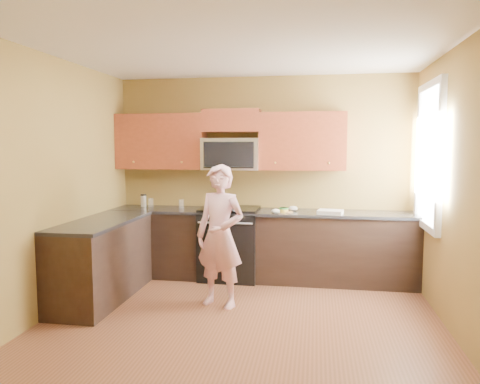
% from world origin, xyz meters
% --- Properties ---
extents(floor, '(4.00, 4.00, 0.00)m').
position_xyz_m(floor, '(0.00, 0.00, 0.00)').
color(floor, brown).
rests_on(floor, ground).
extents(ceiling, '(4.00, 4.00, 0.00)m').
position_xyz_m(ceiling, '(0.00, 0.00, 2.70)').
color(ceiling, white).
rests_on(ceiling, ground).
extents(wall_back, '(4.00, 0.00, 4.00)m').
position_xyz_m(wall_back, '(0.00, 2.00, 1.35)').
color(wall_back, brown).
rests_on(wall_back, ground).
extents(wall_front, '(4.00, 0.00, 4.00)m').
position_xyz_m(wall_front, '(0.00, -2.00, 1.35)').
color(wall_front, brown).
rests_on(wall_front, ground).
extents(wall_left, '(0.00, 4.00, 4.00)m').
position_xyz_m(wall_left, '(-2.00, 0.00, 1.35)').
color(wall_left, brown).
rests_on(wall_left, ground).
extents(wall_right, '(0.00, 4.00, 4.00)m').
position_xyz_m(wall_right, '(2.00, 0.00, 1.35)').
color(wall_right, brown).
rests_on(wall_right, ground).
extents(cabinet_back_run, '(4.00, 0.60, 0.88)m').
position_xyz_m(cabinet_back_run, '(0.00, 1.70, 0.44)').
color(cabinet_back_run, black).
rests_on(cabinet_back_run, floor).
extents(cabinet_left_run, '(0.60, 1.60, 0.88)m').
position_xyz_m(cabinet_left_run, '(-1.70, 0.60, 0.44)').
color(cabinet_left_run, black).
rests_on(cabinet_left_run, floor).
extents(countertop_back, '(4.00, 0.62, 0.04)m').
position_xyz_m(countertop_back, '(0.00, 1.69, 0.90)').
color(countertop_back, black).
rests_on(countertop_back, cabinet_back_run).
extents(countertop_left, '(0.62, 1.60, 0.04)m').
position_xyz_m(countertop_left, '(-1.69, 0.60, 0.90)').
color(countertop_left, black).
rests_on(countertop_left, cabinet_left_run).
extents(stove, '(0.76, 0.65, 0.95)m').
position_xyz_m(stove, '(-0.40, 1.68, 0.47)').
color(stove, black).
rests_on(stove, floor).
extents(microwave, '(0.76, 0.40, 0.42)m').
position_xyz_m(microwave, '(-0.40, 1.80, 1.45)').
color(microwave, silver).
rests_on(microwave, wall_back).
extents(upper_cab_left, '(1.22, 0.33, 0.75)m').
position_xyz_m(upper_cab_left, '(-1.39, 1.83, 1.45)').
color(upper_cab_left, maroon).
rests_on(upper_cab_left, wall_back).
extents(upper_cab_right, '(1.12, 0.33, 0.75)m').
position_xyz_m(upper_cab_right, '(0.54, 1.83, 1.45)').
color(upper_cab_right, maroon).
rests_on(upper_cab_right, wall_back).
extents(upper_cab_over_mw, '(0.76, 0.33, 0.30)m').
position_xyz_m(upper_cab_over_mw, '(-0.40, 1.83, 2.10)').
color(upper_cab_over_mw, maroon).
rests_on(upper_cab_over_mw, wall_back).
extents(window, '(0.06, 1.06, 1.66)m').
position_xyz_m(window, '(1.98, 1.20, 1.65)').
color(window, white).
rests_on(window, wall_right).
extents(woman, '(0.66, 0.54, 1.56)m').
position_xyz_m(woman, '(-0.31, 0.60, 0.78)').
color(woman, pink).
rests_on(woman, floor).
extents(frying_pan, '(0.29, 0.50, 0.06)m').
position_xyz_m(frying_pan, '(-0.39, 1.48, 0.95)').
color(frying_pan, black).
rests_on(frying_pan, stove).
extents(butter_tub, '(0.14, 0.14, 0.08)m').
position_xyz_m(butter_tub, '(0.32, 1.55, 0.92)').
color(butter_tub, yellow).
rests_on(butter_tub, countertop_back).
extents(toast_slice, '(0.14, 0.14, 0.01)m').
position_xyz_m(toast_slice, '(0.37, 1.57, 0.93)').
color(toast_slice, '#B27F47').
rests_on(toast_slice, countertop_back).
extents(napkin_a, '(0.13, 0.13, 0.06)m').
position_xyz_m(napkin_a, '(0.23, 1.45, 0.95)').
color(napkin_a, silver).
rests_on(napkin_a, countertop_back).
extents(napkin_b, '(0.14, 0.15, 0.07)m').
position_xyz_m(napkin_b, '(0.43, 1.71, 0.95)').
color(napkin_b, silver).
rests_on(napkin_b, countertop_back).
extents(dish_towel, '(0.34, 0.29, 0.05)m').
position_xyz_m(dish_towel, '(0.91, 1.52, 0.95)').
color(dish_towel, white).
rests_on(dish_towel, countertop_back).
extents(travel_mug, '(0.10, 0.10, 0.17)m').
position_xyz_m(travel_mug, '(-1.66, 1.83, 0.92)').
color(travel_mug, silver).
rests_on(travel_mug, countertop_back).
extents(glass_a, '(0.08, 0.08, 0.12)m').
position_xyz_m(glass_a, '(-1.54, 1.80, 0.98)').
color(glass_a, silver).
rests_on(glass_a, countertop_back).
extents(glass_b, '(0.09, 0.09, 0.12)m').
position_xyz_m(glass_b, '(-1.08, 1.73, 0.98)').
color(glass_b, silver).
rests_on(glass_b, countertop_back).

